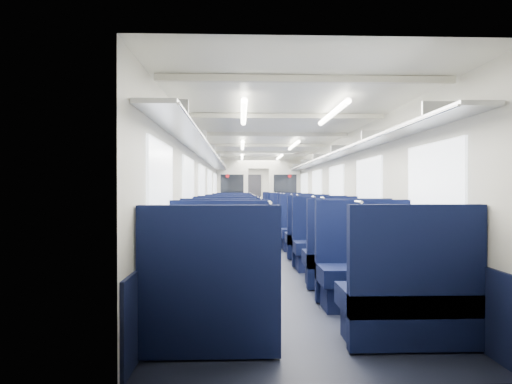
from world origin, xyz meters
The scene contains 37 objects.
floor centered at (0.00, 0.00, 0.00)m, with size 2.80×18.00×0.01m, color black.
ceiling centered at (0.00, 0.00, 2.35)m, with size 2.80×18.00×0.01m, color silver.
wall_left centered at (-1.40, 0.00, 1.18)m, with size 0.02×18.00×2.35m, color beige.
dado_left centered at (-1.39, 0.00, 0.35)m, with size 0.03×17.90×0.70m, color black.
wall_right centered at (1.40, 0.00, 1.18)m, with size 0.02×18.00×2.35m, color beige.
dado_right centered at (1.39, 0.00, 0.35)m, with size 0.03×17.90×0.70m, color black.
wall_far centered at (0.00, 9.00, 1.18)m, with size 2.80×0.02×2.35m, color beige.
luggage_rack_left centered at (-1.21, 0.00, 1.97)m, with size 0.36×17.40×0.18m.
luggage_rack_right centered at (1.21, 0.00, 1.97)m, with size 0.36×17.40×0.18m.
windows centered at (0.00, -0.46, 1.42)m, with size 2.78×15.60×0.75m.
ceiling_fittings centered at (0.00, -0.26, 2.29)m, with size 2.70×16.06×0.11m.
end_door centered at (0.00, 8.94, 1.00)m, with size 0.75×0.06×2.00m, color black.
bulkhead centered at (0.00, 2.60, 1.23)m, with size 2.80×0.10×2.35m.
seat_0 centered at (-0.83, -8.35, 0.38)m, with size 1.11×0.61×1.23m.
seat_1 centered at (0.83, -8.27, 0.38)m, with size 1.11×0.61×1.23m.
seat_2 centered at (-0.83, -7.18, 0.38)m, with size 1.11×0.61×1.23m.
seat_3 centered at (0.83, -7.02, 0.38)m, with size 1.11×0.61×1.23m.
seat_4 centered at (-0.83, -5.94, 0.38)m, with size 1.11×0.61×1.23m.
seat_5 centered at (0.83, -6.06, 0.38)m, with size 1.11×0.61×1.23m.
seat_6 centered at (-0.83, -4.87, 0.38)m, with size 1.11×0.61×1.23m.
seat_7 centered at (0.83, -4.73, 0.38)m, with size 1.11×0.61×1.23m.
seat_8 centered at (-0.83, -3.58, 0.38)m, with size 1.11×0.61×1.23m.
seat_9 centered at (0.83, -3.62, 0.38)m, with size 1.11×0.61×1.23m.
seat_10 centered at (-0.83, -2.45, 0.38)m, with size 1.11×0.61×1.23m.
seat_11 centered at (0.83, -2.43, 0.38)m, with size 1.11×0.61×1.23m.
seat_12 centered at (-0.83, -1.40, 0.38)m, with size 1.11×0.61×1.23m.
seat_13 centered at (0.83, -1.45, 0.38)m, with size 1.11×0.61×1.23m.
seat_14 centered at (-0.83, -0.12, 0.38)m, with size 1.11×0.61×1.23m.
seat_15 centered at (0.83, -0.31, 0.38)m, with size 1.11×0.61×1.23m.
seat_16 centered at (-0.83, 0.80, 0.38)m, with size 1.11×0.61×1.23m.
seat_17 centered at (0.83, 0.82, 0.38)m, with size 1.11×0.61×1.23m.
seat_18 centered at (-0.83, 1.97, 0.38)m, with size 1.11×0.61×1.23m.
seat_19 centered at (0.83, 2.16, 0.38)m, with size 1.11×0.61×1.23m.
seat_20 centered at (-0.83, 4.01, 0.38)m, with size 1.11×0.61×1.23m.
seat_21 centered at (0.83, 4.00, 0.38)m, with size 1.11×0.61×1.23m.
seat_22 centered at (-0.83, 5.35, 0.38)m, with size 1.11×0.61×1.23m.
seat_23 centered at (0.83, 5.25, 0.38)m, with size 1.11×0.61×1.23m.
Camera 1 is at (-0.59, -11.92, 1.33)m, focal length 30.89 mm.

